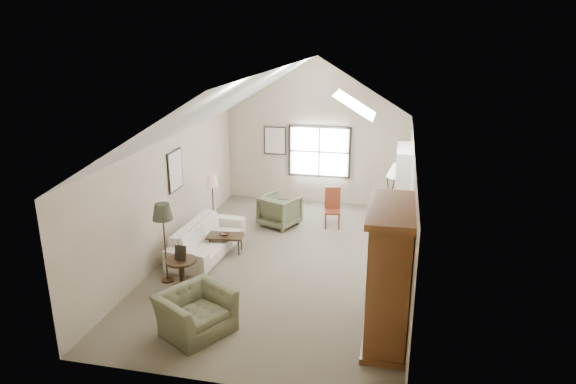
% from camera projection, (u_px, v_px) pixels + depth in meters
% --- Properties ---
extents(room_shell, '(5.01, 8.01, 4.00)m').
position_uv_depth(room_shell, '(284.00, 109.00, 9.83)').
color(room_shell, '#6E624E').
rests_on(room_shell, ground).
extents(window, '(1.72, 0.08, 1.42)m').
position_uv_depth(window, '(319.00, 152.00, 14.03)').
color(window, black).
rests_on(window, room_shell).
extents(skylight, '(0.80, 1.20, 0.52)m').
position_uv_depth(skylight, '(356.00, 103.00, 10.39)').
color(skylight, white).
rests_on(skylight, room_shell).
extents(wall_art, '(1.97, 3.71, 0.88)m').
position_uv_depth(wall_art, '(226.00, 155.00, 12.46)').
color(wall_art, black).
rests_on(wall_art, room_shell).
extents(armoire, '(0.60, 1.50, 2.20)m').
position_uv_depth(armoire, '(389.00, 275.00, 7.79)').
color(armoire, brown).
rests_on(armoire, ground).
extents(tv_alcove, '(0.32, 1.30, 2.10)m').
position_uv_depth(tv_alcove, '(402.00, 193.00, 11.47)').
color(tv_alcove, white).
rests_on(tv_alcove, ground).
extents(media_console, '(0.34, 1.18, 0.60)m').
position_uv_depth(media_console, '(398.00, 229.00, 11.73)').
color(media_console, '#382316').
rests_on(media_console, ground).
extents(tv_panel, '(0.05, 0.90, 0.55)m').
position_uv_depth(tv_panel, '(400.00, 203.00, 11.54)').
color(tv_panel, black).
rests_on(tv_panel, media_console).
extents(sofa, '(1.05, 2.37, 0.68)m').
position_uv_depth(sofa, '(207.00, 238.00, 11.10)').
color(sofa, silver).
rests_on(sofa, ground).
extents(armchair_near, '(1.36, 1.41, 0.70)m').
position_uv_depth(armchair_near, '(196.00, 312.00, 8.20)').
color(armchair_near, '#575B40').
rests_on(armchair_near, ground).
extents(armchair_far, '(1.10, 1.11, 0.78)m').
position_uv_depth(armchair_far, '(280.00, 211.00, 12.63)').
color(armchair_far, '#5E5E42').
rests_on(armchair_far, ground).
extents(coffee_table, '(0.82, 0.51, 0.40)m').
position_uv_depth(coffee_table, '(226.00, 244.00, 11.17)').
color(coffee_table, '#342315').
rests_on(coffee_table, ground).
extents(bowl, '(0.21, 0.21, 0.05)m').
position_uv_depth(bowl, '(225.00, 234.00, 11.11)').
color(bowl, '#3D2719').
rests_on(bowl, coffee_table).
extents(side_table, '(0.62, 0.62, 0.58)m').
position_uv_depth(side_table, '(182.00, 274.00, 9.60)').
color(side_table, '#322214').
rests_on(side_table, ground).
extents(side_chair, '(0.44, 0.44, 0.98)m').
position_uv_depth(side_chair, '(333.00, 208.00, 12.50)').
color(side_chair, brown).
rests_on(side_chair, ground).
extents(tripod_lamp, '(0.61, 0.61, 1.65)m').
position_uv_depth(tripod_lamp, '(395.00, 196.00, 12.36)').
color(tripod_lamp, white).
rests_on(tripod_lamp, ground).
extents(dark_lamp, '(0.41, 0.41, 1.61)m').
position_uv_depth(dark_lamp, '(165.00, 242.00, 9.71)').
color(dark_lamp, '#26291D').
rests_on(dark_lamp, ground).
extents(tan_lamp, '(0.31, 0.31, 1.45)m').
position_uv_depth(tan_lamp, '(213.00, 203.00, 12.15)').
color(tan_lamp, tan).
rests_on(tan_lamp, ground).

